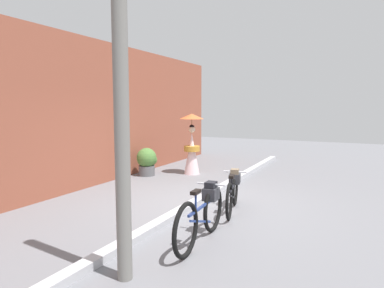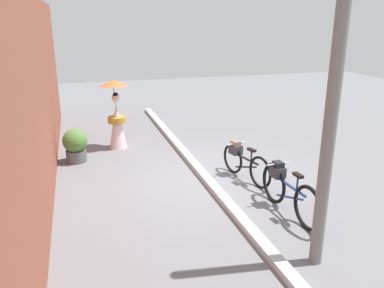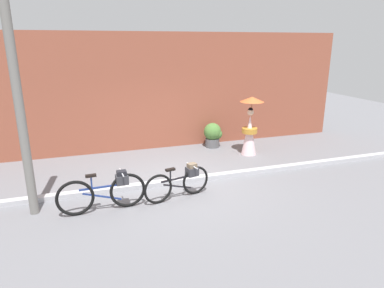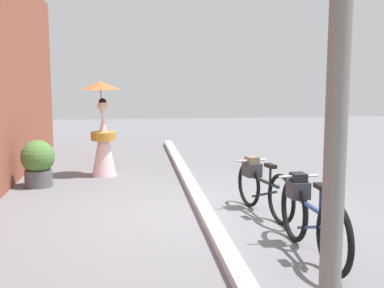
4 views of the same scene
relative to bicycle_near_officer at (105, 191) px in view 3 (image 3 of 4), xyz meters
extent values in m
plane|color=slate|center=(1.85, 0.94, -0.45)|extent=(30.00, 30.00, 0.00)
cube|color=brown|center=(1.85, 4.30, 1.46)|extent=(14.00, 0.40, 3.82)
cube|color=#B2B2B7|center=(1.85, 0.94, -0.39)|extent=(14.00, 0.20, 0.12)
torus|color=black|center=(0.48, 0.02, -0.06)|extent=(0.79, 0.10, 0.78)
torus|color=black|center=(-0.61, -0.03, -0.06)|extent=(0.79, 0.10, 0.78)
cube|color=navy|center=(-0.07, 0.00, 0.11)|extent=(0.92, 0.08, 0.04)
cube|color=navy|center=(-0.07, 0.00, -0.11)|extent=(0.80, 0.07, 0.29)
cylinder|color=navy|center=(-0.26, -0.01, 0.23)|extent=(0.03, 0.03, 0.32)
cube|color=black|center=(-0.26, -0.01, 0.39)|extent=(0.22, 0.10, 0.05)
cylinder|color=silver|center=(0.37, 0.02, 0.38)|extent=(0.05, 0.48, 0.03)
cube|color=#333338|center=(0.37, 0.02, 0.21)|extent=(0.27, 0.23, 0.20)
cube|color=black|center=(0.37, 0.02, 0.34)|extent=(0.21, 0.17, 0.14)
torus|color=black|center=(2.10, 0.20, -0.10)|extent=(0.69, 0.21, 0.69)
torus|color=black|center=(1.14, -0.02, -0.10)|extent=(0.69, 0.21, 0.69)
cube|color=black|center=(1.62, 0.09, 0.04)|extent=(0.81, 0.22, 0.04)
cube|color=black|center=(1.62, 0.09, -0.15)|extent=(0.71, 0.19, 0.26)
cylinder|color=black|center=(1.45, 0.05, 0.16)|extent=(0.03, 0.03, 0.29)
cube|color=black|center=(1.45, 0.05, 0.30)|extent=(0.23, 0.14, 0.05)
cylinder|color=silver|center=(2.01, 0.18, 0.28)|extent=(0.14, 0.47, 0.03)
cube|color=#333338|center=(2.01, 0.18, 0.14)|extent=(0.30, 0.27, 0.20)
cube|color=#72604C|center=(2.01, 0.18, 0.27)|extent=(0.23, 0.20, 0.14)
cone|color=silver|center=(4.71, 2.51, 0.19)|extent=(0.48, 0.48, 1.28)
cylinder|color=#C1842D|center=(4.71, 2.51, 0.35)|extent=(0.49, 0.49, 0.16)
sphere|color=beige|center=(4.71, 2.51, 0.94)|extent=(0.21, 0.21, 0.21)
sphere|color=black|center=(4.71, 2.51, 1.01)|extent=(0.15, 0.15, 0.15)
cylinder|color=olive|center=(4.76, 2.54, 1.06)|extent=(0.02, 0.02, 0.55)
cone|color=orange|center=(4.76, 2.54, 1.33)|extent=(0.75, 0.75, 0.16)
cylinder|color=#59595B|center=(3.89, 3.63, -0.30)|extent=(0.49, 0.49, 0.30)
sphere|color=#4C7A38|center=(3.89, 3.63, 0.09)|extent=(0.60, 0.60, 0.60)
sphere|color=#4C7A38|center=(4.04, 3.54, 0.02)|extent=(0.33, 0.33, 0.33)
cylinder|color=slate|center=(-1.47, 0.36, 1.95)|extent=(0.18, 0.18, 4.80)
camera|label=1|loc=(-4.63, -2.11, 1.62)|focal=31.90mm
camera|label=2|loc=(-5.64, 3.50, 2.94)|focal=36.42mm
camera|label=3|loc=(-0.33, -6.88, 3.05)|focal=31.82mm
camera|label=4|loc=(-5.26, 1.97, 1.60)|focal=47.21mm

